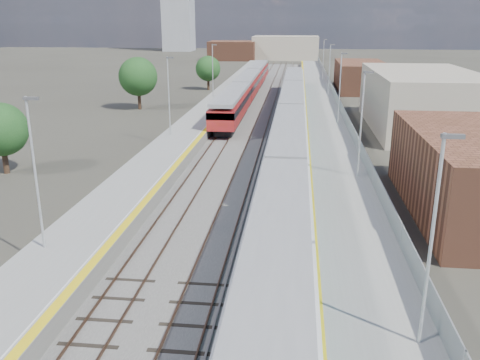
# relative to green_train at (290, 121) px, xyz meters

# --- Properties ---
(ground) EXTENTS (320.00, 320.00, 0.00)m
(ground) POSITION_rel_green_train_xyz_m (-1.50, 13.97, -2.30)
(ground) COLOR #47443A
(ground) RESTS_ON ground
(ballast_bed) EXTENTS (10.50, 155.00, 0.06)m
(ballast_bed) POSITION_rel_green_train_xyz_m (-3.75, 16.47, -2.27)
(ballast_bed) COLOR #565451
(ballast_bed) RESTS_ON ground
(tracks) EXTENTS (8.96, 160.00, 0.17)m
(tracks) POSITION_rel_green_train_xyz_m (-3.15, 18.15, -2.19)
(tracks) COLOR #4C3323
(tracks) RESTS_ON ground
(platform_right) EXTENTS (4.70, 155.00, 8.52)m
(platform_right) POSITION_rel_green_train_xyz_m (3.78, 16.47, -1.76)
(platform_right) COLOR slate
(platform_right) RESTS_ON ground
(platform_left) EXTENTS (4.30, 155.00, 8.52)m
(platform_left) POSITION_rel_green_train_xyz_m (-10.55, 16.46, -1.78)
(platform_left) COLOR slate
(platform_left) RESTS_ON ground
(buildings) EXTENTS (72.00, 185.50, 40.00)m
(buildings) POSITION_rel_green_train_xyz_m (-19.62, 102.57, 8.41)
(buildings) COLOR brown
(buildings) RESTS_ON ground
(green_train) EXTENTS (2.96, 82.48, 3.26)m
(green_train) POSITION_rel_green_train_xyz_m (0.00, 0.00, 0.00)
(green_train) COLOR black
(green_train) RESTS_ON ground
(red_train) EXTENTS (2.90, 58.71, 3.66)m
(red_train) POSITION_rel_green_train_xyz_m (-7.00, 29.09, -0.14)
(red_train) COLOR black
(red_train) RESTS_ON ground
(tree_a) EXTENTS (4.21, 4.21, 5.71)m
(tree_a) POSITION_rel_green_train_xyz_m (-22.50, -13.04, 1.29)
(tree_a) COLOR #382619
(tree_a) RESTS_ON ground
(tree_b) EXTENTS (5.22, 5.22, 7.07)m
(tree_b) POSITION_rel_green_train_xyz_m (-20.99, 18.00, 2.15)
(tree_b) COLOR #382619
(tree_b) RESTS_ON ground
(tree_c) EXTENTS (4.34, 4.34, 5.88)m
(tree_c) POSITION_rel_green_train_xyz_m (-15.01, 39.01, 1.40)
(tree_c) COLOR #382619
(tree_c) RESTS_ON ground
(tree_d) EXTENTS (3.94, 3.94, 5.34)m
(tree_d) POSITION_rel_green_train_xyz_m (21.39, 21.22, 1.06)
(tree_d) COLOR #382619
(tree_d) RESTS_ON ground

